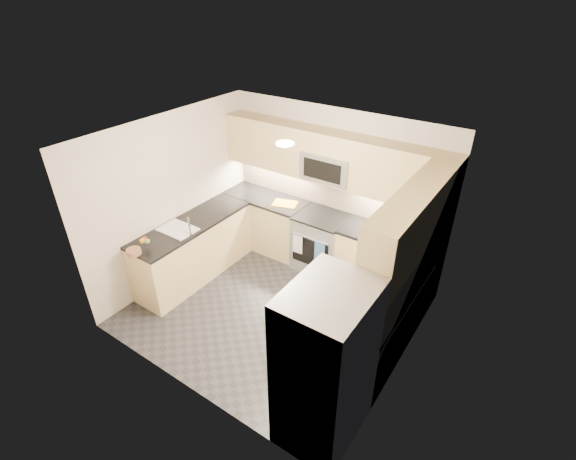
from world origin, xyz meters
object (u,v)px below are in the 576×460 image
object	(u,v)px
refrigerator	(326,366)
cutting_board	(285,204)
fruit_basket	(134,252)
microwave	(329,166)
gas_range	(321,243)
utensil_bowl	(422,242)

from	to	relation	value
refrigerator	cutting_board	size ratio (longest dim) A/B	4.76
refrigerator	fruit_basket	distance (m)	2.97
microwave	cutting_board	bearing A→B (deg)	-169.54
gas_range	cutting_board	xyz separation A→B (m)	(-0.69, -0.00, 0.49)
utensil_bowl	refrigerator	bearing A→B (deg)	-91.85
cutting_board	fruit_basket	bearing A→B (deg)	-110.20
microwave	refrigerator	world-z (taller)	microwave
cutting_board	refrigerator	bearing A→B (deg)	-48.62
utensil_bowl	fruit_basket	distance (m)	3.80
utensil_bowl	fruit_basket	bearing A→B (deg)	-143.37
gas_range	microwave	bearing A→B (deg)	90.00
microwave	cutting_board	distance (m)	1.03
gas_range	fruit_basket	world-z (taller)	fruit_basket
gas_range	refrigerator	bearing A→B (deg)	-59.12
gas_range	refrigerator	distance (m)	2.86
microwave	fruit_basket	world-z (taller)	microwave
microwave	gas_range	bearing A→B (deg)	-90.00
cutting_board	fruit_basket	distance (m)	2.41
refrigerator	gas_range	bearing A→B (deg)	120.88
utensil_bowl	cutting_board	distance (m)	2.21
fruit_basket	cutting_board	bearing A→B (deg)	69.80
refrigerator	utensil_bowl	size ratio (longest dim) A/B	7.01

